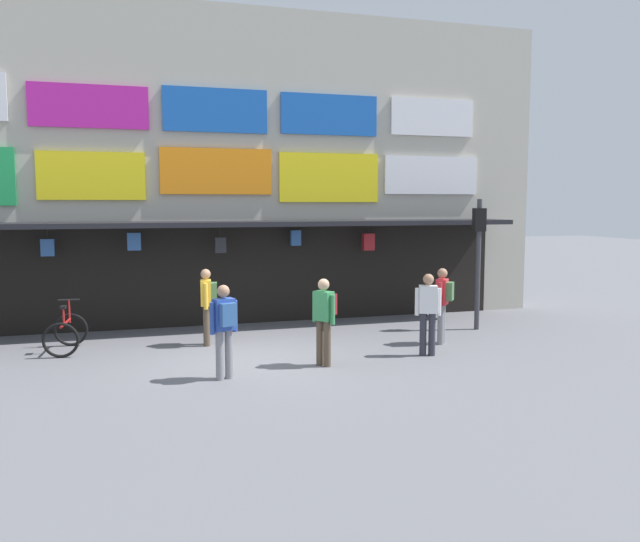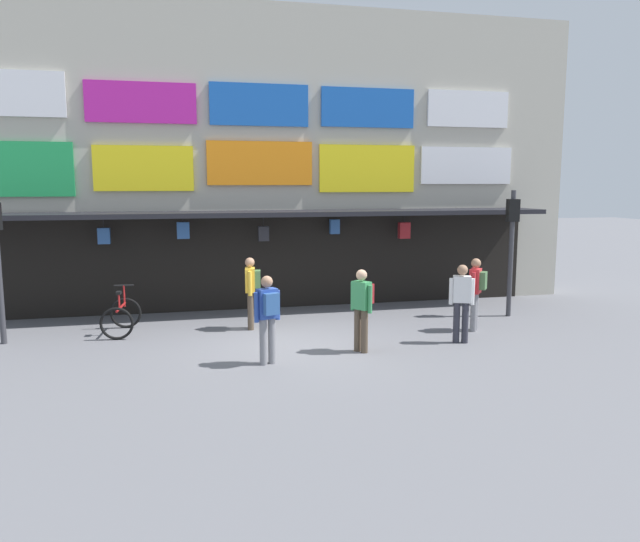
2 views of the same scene
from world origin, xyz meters
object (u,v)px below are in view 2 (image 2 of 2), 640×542
object	(u,v)px
bicycle_parked	(121,317)
pedestrian_in_black	(251,287)
pedestrian_in_red	(268,313)
pedestrian_in_yellow	(462,299)
pedestrian_in_blue	(362,304)
pedestrian_in_white	(476,289)
traffic_light_far	(512,233)

from	to	relation	value
bicycle_parked	pedestrian_in_black	size ratio (longest dim) A/B	0.73
pedestrian_in_red	pedestrian_in_yellow	distance (m)	4.26
pedestrian_in_red	pedestrian_in_blue	bearing A→B (deg)	12.40
pedestrian_in_blue	pedestrian_in_white	distance (m)	3.26
pedestrian_in_blue	pedestrian_in_yellow	size ratio (longest dim) A/B	1.00
traffic_light_far	bicycle_parked	bearing A→B (deg)	178.06
pedestrian_in_blue	pedestrian_in_yellow	distance (m)	2.26
traffic_light_far	pedestrian_in_blue	world-z (taller)	traffic_light_far
traffic_light_far	pedestrian_in_red	xyz separation A→B (m)	(-6.61, -2.77, -1.16)
pedestrian_in_black	pedestrian_in_red	distance (m)	2.87
traffic_light_far	bicycle_parked	size ratio (longest dim) A/B	2.61
traffic_light_far	pedestrian_in_white	xyz separation A→B (m)	(-1.58, -1.24, -1.16)
traffic_light_far	pedestrian_in_white	size ratio (longest dim) A/B	1.90
traffic_light_far	pedestrian_in_red	size ratio (longest dim) A/B	1.90
pedestrian_in_white	pedestrian_in_black	bearing A→B (deg)	164.95
bicycle_parked	pedestrian_in_red	distance (m)	4.27
pedestrian_in_black	pedestrian_in_yellow	xyz separation A→B (m)	(4.18, -2.25, -0.04)
pedestrian_in_blue	bicycle_parked	bearing A→B (deg)	151.25
bicycle_parked	pedestrian_in_red	xyz separation A→B (m)	(2.88, -3.09, 0.59)
bicycle_parked	pedestrian_in_blue	distance (m)	5.56
traffic_light_far	pedestrian_in_yellow	size ratio (longest dim) A/B	1.90
pedestrian_in_blue	pedestrian_in_white	size ratio (longest dim) A/B	1.00
traffic_light_far	pedestrian_in_black	distance (m)	6.67
pedestrian_in_red	bicycle_parked	bearing A→B (deg)	133.01
pedestrian_in_blue	pedestrian_in_red	bearing A→B (deg)	-167.60
pedestrian_in_yellow	traffic_light_far	bearing A→B (deg)	42.04
bicycle_parked	pedestrian_in_black	distance (m)	2.99
pedestrian_in_white	pedestrian_in_red	bearing A→B (deg)	-163.15
bicycle_parked	pedestrian_in_white	distance (m)	8.09
pedestrian_in_black	pedestrian_in_blue	world-z (taller)	same
traffic_light_far	pedestrian_in_blue	bearing A→B (deg)	-153.30
traffic_light_far	pedestrian_in_blue	size ratio (longest dim) A/B	1.90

